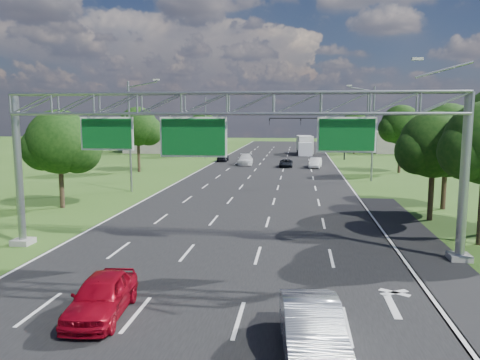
% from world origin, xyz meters
% --- Properties ---
extents(ground, '(220.00, 220.00, 0.00)m').
position_xyz_m(ground, '(0.00, 30.00, 0.00)').
color(ground, '#2F5419').
rests_on(ground, ground).
extents(road, '(18.00, 180.00, 0.02)m').
position_xyz_m(road, '(0.00, 30.00, 0.00)').
color(road, black).
rests_on(road, ground).
extents(road_flare, '(3.00, 30.00, 0.02)m').
position_xyz_m(road_flare, '(10.20, 14.00, 0.00)').
color(road_flare, black).
rests_on(road_flare, ground).
extents(sign_gantry, '(23.50, 1.00, 9.56)m').
position_xyz_m(sign_gantry, '(0.33, 12.00, 6.89)').
color(sign_gantry, gray).
rests_on(sign_gantry, ground).
extents(traffic_signal, '(12.21, 0.24, 7.00)m').
position_xyz_m(traffic_signal, '(7.48, 65.00, 5.17)').
color(traffic_signal, black).
rests_on(traffic_signal, ground).
extents(streetlight_l_near, '(2.97, 0.22, 10.16)m').
position_xyz_m(streetlight_l_near, '(-11.30, 30.00, 5.58)').
color(streetlight_l_near, gray).
rests_on(streetlight_l_near, ground).
extents(streetlight_l_far, '(2.97, 0.22, 10.16)m').
position_xyz_m(streetlight_l_far, '(-11.30, 65.00, 5.58)').
color(streetlight_l_far, gray).
rests_on(streetlight_l_far, ground).
extents(streetlight_r_mid, '(2.97, 0.22, 10.16)m').
position_xyz_m(streetlight_r_mid, '(11.30, 40.00, 5.58)').
color(streetlight_r_mid, gray).
rests_on(streetlight_r_mid, ground).
extents(tree_verge_la, '(5.76, 4.80, 7.40)m').
position_xyz_m(tree_verge_la, '(-13.92, 22.04, 4.76)').
color(tree_verge_la, '#2D2116').
rests_on(tree_verge_la, ground).
extents(tree_verge_lb, '(5.76, 4.80, 8.06)m').
position_xyz_m(tree_verge_lb, '(-15.92, 45.04, 5.41)').
color(tree_verge_lb, '#2D2116').
rests_on(tree_verge_lb, ground).
extents(tree_verge_lc, '(5.76, 4.80, 7.62)m').
position_xyz_m(tree_verge_lc, '(-12.92, 70.04, 4.98)').
color(tree_verge_lc, '#2D2116').
rests_on(tree_verge_lc, ground).
extents(tree_verge_rd, '(5.76, 4.80, 8.28)m').
position_xyz_m(tree_verge_rd, '(16.08, 48.04, 5.63)').
color(tree_verge_rd, '#2D2116').
rests_on(tree_verge_rd, ground).
extents(tree_verge_re, '(5.76, 4.80, 7.84)m').
position_xyz_m(tree_verge_re, '(14.08, 78.04, 5.20)').
color(tree_verge_re, '#2D2116').
rests_on(tree_verge_re, ground).
extents(building_left, '(14.00, 10.00, 5.00)m').
position_xyz_m(building_left, '(-22.00, 78.00, 2.50)').
color(building_left, gray).
rests_on(building_left, ground).
extents(building_right, '(12.00, 9.00, 4.00)m').
position_xyz_m(building_right, '(24.00, 82.00, 2.00)').
color(building_right, gray).
rests_on(building_right, ground).
extents(red_coupe, '(2.06, 4.39, 1.45)m').
position_xyz_m(red_coupe, '(-2.95, 3.78, 0.73)').
color(red_coupe, '#9D0718').
rests_on(red_coupe, ground).
extents(silver_sedan, '(2.12, 4.92, 1.58)m').
position_xyz_m(silver_sedan, '(4.20, 1.91, 0.79)').
color(silver_sedan, '#ABB0B7').
rests_on(silver_sedan, ground).
extents(car_queue_a, '(2.40, 5.20, 1.47)m').
position_xyz_m(car_queue_a, '(-3.81, 55.39, 0.74)').
color(car_queue_a, silver).
rests_on(car_queue_a, ground).
extents(car_queue_b, '(1.81, 3.87, 1.07)m').
position_xyz_m(car_queue_b, '(2.05, 53.03, 0.54)').
color(car_queue_b, black).
rests_on(car_queue_b, ground).
extents(car_queue_c, '(1.61, 3.83, 1.29)m').
position_xyz_m(car_queue_c, '(-7.86, 60.06, 0.65)').
color(car_queue_c, black).
rests_on(car_queue_c, ground).
extents(car_queue_d, '(1.92, 4.18, 1.33)m').
position_xyz_m(car_queue_d, '(6.02, 52.75, 0.66)').
color(car_queue_d, white).
rests_on(car_queue_d, ground).
extents(box_truck, '(3.09, 8.99, 3.34)m').
position_xyz_m(box_truck, '(4.84, 75.38, 1.60)').
color(box_truck, beige).
rests_on(box_truck, ground).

